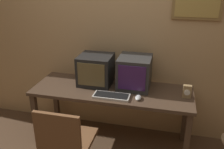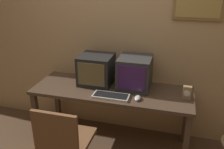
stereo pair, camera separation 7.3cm
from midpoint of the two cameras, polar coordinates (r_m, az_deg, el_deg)
The scene contains 7 objects.
wall_back at distance 2.95m, azimuth 2.92°, elevation 10.20°, with size 8.00×0.08×2.60m.
desk at distance 2.81m, azimuth 0.75°, elevation -4.89°, with size 1.77×0.62×0.72m.
monitor_left at distance 2.86m, azimuth -2.90°, elevation 1.14°, with size 0.37×0.35×0.34m.
monitor_right at distance 2.77m, azimuth 5.97°, elevation 0.43°, with size 0.35×0.38×0.35m.
keyboard_main at distance 2.61m, azimuth 0.56°, elevation -4.93°, with size 0.38×0.16×0.03m.
mouse_near_keyboard at distance 2.57m, azimuth 6.69°, elevation -5.37°, with size 0.06×0.11×0.04m.
desk_clock at distance 2.67m, azimuth 17.53°, elevation -3.96°, with size 0.09×0.05×0.14m.
Camera 2 is at (0.66, -1.65, 1.94)m, focal length 40.00 mm.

